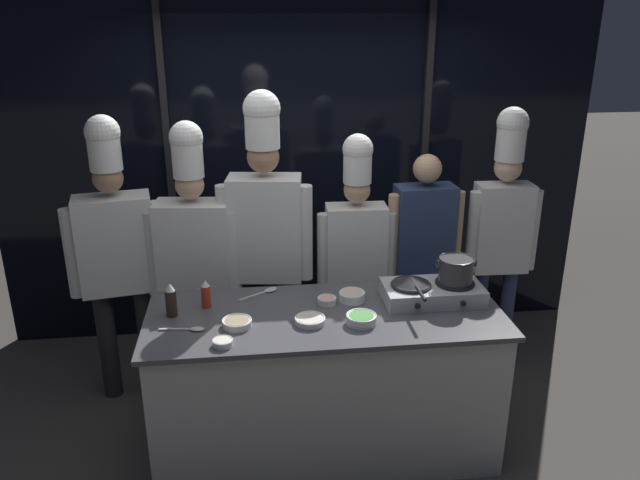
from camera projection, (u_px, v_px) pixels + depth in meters
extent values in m
plane|color=#47423D|center=(325.00, 446.00, 3.85)|extent=(24.00, 24.00, 0.00)
cube|color=black|center=(299.00, 170.00, 4.87)|extent=(4.63, 0.04, 2.70)
cube|color=#232326|center=(170.00, 175.00, 4.72)|extent=(0.05, 0.05, 2.70)
cube|color=#232326|center=(423.00, 167.00, 4.94)|extent=(0.05, 0.05, 2.70)
cube|color=beige|center=(325.00, 385.00, 3.69)|extent=(1.96, 0.76, 0.89)
cube|color=#47474C|center=(325.00, 316.00, 3.53)|extent=(2.02, 0.80, 0.03)
cube|color=#B2B5BA|center=(432.00, 292.00, 3.67)|extent=(0.58, 0.31, 0.10)
cylinder|color=black|center=(411.00, 285.00, 3.64)|extent=(0.23, 0.23, 0.01)
cylinder|color=black|center=(418.00, 306.00, 3.50)|extent=(0.03, 0.01, 0.03)
cylinder|color=black|center=(455.00, 283.00, 3.67)|extent=(0.23, 0.23, 0.01)
cylinder|color=black|center=(463.00, 304.00, 3.53)|extent=(0.03, 0.01, 0.03)
cylinder|color=#232326|center=(411.00, 284.00, 3.63)|extent=(0.22, 0.22, 0.01)
cone|color=#232326|center=(411.00, 280.00, 3.62)|extent=(0.24, 0.24, 0.05)
cylinder|color=black|center=(421.00, 293.00, 3.43)|extent=(0.02, 0.18, 0.02)
cylinder|color=#333335|center=(456.00, 270.00, 3.64)|extent=(0.20, 0.20, 0.15)
torus|color=#333335|center=(457.00, 259.00, 3.61)|extent=(0.21, 0.21, 0.01)
torus|color=#333335|center=(438.00, 264.00, 3.61)|extent=(0.01, 0.05, 0.05)
torus|color=#333335|center=(475.00, 262.00, 3.63)|extent=(0.01, 0.05, 0.05)
cylinder|color=#332319|center=(171.00, 303.00, 3.48)|extent=(0.06, 0.06, 0.15)
cone|color=white|center=(170.00, 287.00, 3.44)|extent=(0.05, 0.05, 0.04)
cylinder|color=red|center=(206.00, 297.00, 3.58)|extent=(0.05, 0.05, 0.13)
cone|color=white|center=(205.00, 283.00, 3.55)|extent=(0.05, 0.05, 0.04)
cylinder|color=white|center=(237.00, 323.00, 3.38)|extent=(0.16, 0.16, 0.04)
torus|color=white|center=(237.00, 320.00, 3.37)|extent=(0.16, 0.16, 0.01)
cylinder|color=#9E896B|center=(237.00, 322.00, 3.37)|extent=(0.13, 0.13, 0.02)
cylinder|color=white|center=(327.00, 301.00, 3.63)|extent=(0.11, 0.11, 0.04)
torus|color=white|center=(327.00, 298.00, 3.63)|extent=(0.11, 0.11, 0.01)
cylinder|color=#EAA893|center=(327.00, 299.00, 3.63)|extent=(0.09, 0.09, 0.02)
cylinder|color=white|center=(361.00, 319.00, 3.40)|extent=(0.17, 0.17, 0.05)
torus|color=white|center=(361.00, 315.00, 3.40)|extent=(0.17, 0.17, 0.01)
cylinder|color=#4C9E47|center=(361.00, 317.00, 3.40)|extent=(0.14, 0.14, 0.03)
cylinder|color=white|center=(310.00, 321.00, 3.41)|extent=(0.17, 0.17, 0.03)
torus|color=white|center=(310.00, 318.00, 3.40)|extent=(0.17, 0.17, 0.01)
cylinder|color=silver|center=(310.00, 319.00, 3.41)|extent=(0.14, 0.14, 0.02)
cylinder|color=white|center=(352.00, 296.00, 3.67)|extent=(0.15, 0.15, 0.05)
torus|color=white|center=(352.00, 293.00, 3.66)|extent=(0.16, 0.16, 0.01)
cylinder|color=beige|center=(352.00, 294.00, 3.67)|extent=(0.13, 0.13, 0.03)
cylinder|color=white|center=(223.00, 343.00, 3.18)|extent=(0.10, 0.10, 0.03)
torus|color=white|center=(223.00, 340.00, 3.18)|extent=(0.11, 0.11, 0.01)
cylinder|color=silver|center=(223.00, 341.00, 3.18)|extent=(0.09, 0.09, 0.02)
cube|color=#B2B5BA|center=(252.00, 296.00, 3.72)|extent=(0.16, 0.11, 0.01)
ellipsoid|color=#B2B5BA|center=(271.00, 290.00, 3.80)|extent=(0.10, 0.09, 0.02)
cube|color=#B2B5BA|center=(174.00, 329.00, 3.34)|extent=(0.17, 0.03, 0.01)
ellipsoid|color=#B2B5BA|center=(197.00, 329.00, 3.34)|extent=(0.08, 0.06, 0.02)
cylinder|color=#232326|center=(148.00, 338.00, 4.31)|extent=(0.12, 0.12, 0.79)
cylinder|color=#232326|center=(108.00, 344.00, 4.24)|extent=(0.12, 0.12, 0.79)
cube|color=white|center=(116.00, 244.00, 4.02)|extent=(0.51, 0.33, 0.64)
cylinder|color=white|center=(159.00, 245.00, 4.07)|extent=(0.10, 0.10, 0.59)
cylinder|color=white|center=(72.00, 254.00, 3.92)|extent=(0.10, 0.10, 0.59)
sphere|color=#A87A5B|center=(108.00, 178.00, 3.87)|extent=(0.19, 0.19, 0.19)
cylinder|color=white|center=(105.00, 151.00, 3.81)|extent=(0.20, 0.20, 0.24)
sphere|color=white|center=(102.00, 132.00, 3.77)|extent=(0.21, 0.21, 0.21)
cylinder|color=#4C4C51|center=(220.00, 341.00, 4.29)|extent=(0.12, 0.12, 0.77)
cylinder|color=#4C4C51|center=(183.00, 342.00, 4.29)|extent=(0.12, 0.12, 0.77)
cube|color=white|center=(194.00, 248.00, 4.05)|extent=(0.49, 0.30, 0.62)
cylinder|color=white|center=(234.00, 253.00, 4.02)|extent=(0.09, 0.09, 0.57)
cylinder|color=white|center=(153.00, 253.00, 4.02)|extent=(0.09, 0.09, 0.57)
sphere|color=tan|center=(190.00, 185.00, 3.90)|extent=(0.18, 0.18, 0.18)
cylinder|color=white|center=(188.00, 158.00, 3.84)|extent=(0.19, 0.19, 0.25)
sphere|color=white|center=(186.00, 138.00, 3.79)|extent=(0.21, 0.21, 0.21)
cylinder|color=#232326|center=(287.00, 333.00, 4.31)|extent=(0.12, 0.12, 0.85)
cylinder|color=#232326|center=(250.00, 333.00, 4.32)|extent=(0.12, 0.12, 0.85)
cube|color=white|center=(265.00, 228.00, 4.04)|extent=(0.49, 0.30, 0.69)
cylinder|color=white|center=(305.00, 233.00, 4.01)|extent=(0.09, 0.09, 0.63)
cylinder|color=white|center=(225.00, 233.00, 4.02)|extent=(0.09, 0.09, 0.63)
sphere|color=#A87A5B|center=(263.00, 157.00, 3.88)|extent=(0.20, 0.20, 0.20)
cylinder|color=white|center=(262.00, 129.00, 3.82)|extent=(0.21, 0.21, 0.24)
sphere|color=white|center=(262.00, 109.00, 3.77)|extent=(0.23, 0.23, 0.23)
cylinder|color=#4C4C51|center=(369.00, 334.00, 4.42)|extent=(0.10, 0.10, 0.73)
cylinder|color=#4C4C51|center=(338.00, 335.00, 4.41)|extent=(0.10, 0.10, 0.73)
cube|color=white|center=(356.00, 248.00, 4.18)|extent=(0.41, 0.22, 0.59)
cylinder|color=white|center=(389.00, 251.00, 4.17)|extent=(0.08, 0.08, 0.54)
cylinder|color=white|center=(323.00, 253.00, 4.14)|extent=(0.08, 0.08, 0.54)
sphere|color=tan|center=(357.00, 190.00, 4.04)|extent=(0.17, 0.17, 0.17)
cylinder|color=white|center=(358.00, 166.00, 3.99)|extent=(0.18, 0.18, 0.22)
sphere|color=white|center=(358.00, 149.00, 3.95)|extent=(0.20, 0.20, 0.20)
cylinder|color=#232326|center=(432.00, 325.00, 4.49)|extent=(0.10, 0.10, 0.79)
cylinder|color=#232326|center=(403.00, 327.00, 4.45)|extent=(0.10, 0.10, 0.79)
cube|color=navy|center=(424.00, 232.00, 4.22)|extent=(0.41, 0.22, 0.64)
cylinder|color=tan|center=(456.00, 233.00, 4.23)|extent=(0.08, 0.08, 0.59)
cylinder|color=tan|center=(393.00, 237.00, 4.16)|extent=(0.08, 0.08, 0.59)
sphere|color=tan|center=(427.00, 168.00, 4.06)|extent=(0.19, 0.19, 0.19)
cylinder|color=#2D3856|center=(506.00, 317.00, 4.61)|extent=(0.10, 0.10, 0.78)
cylinder|color=#2D3856|center=(478.00, 318.00, 4.60)|extent=(0.10, 0.10, 0.78)
cube|color=white|center=(501.00, 228.00, 4.36)|extent=(0.39, 0.22, 0.63)
cylinder|color=white|center=(533.00, 230.00, 4.35)|extent=(0.08, 0.08, 0.58)
cylinder|color=white|center=(472.00, 232.00, 4.32)|extent=(0.08, 0.08, 0.58)
sphere|color=beige|center=(508.00, 168.00, 4.21)|extent=(0.19, 0.19, 0.19)
cylinder|color=white|center=(511.00, 142.00, 4.15)|extent=(0.19, 0.19, 0.25)
sphere|color=white|center=(513.00, 123.00, 4.10)|extent=(0.21, 0.21, 0.21)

